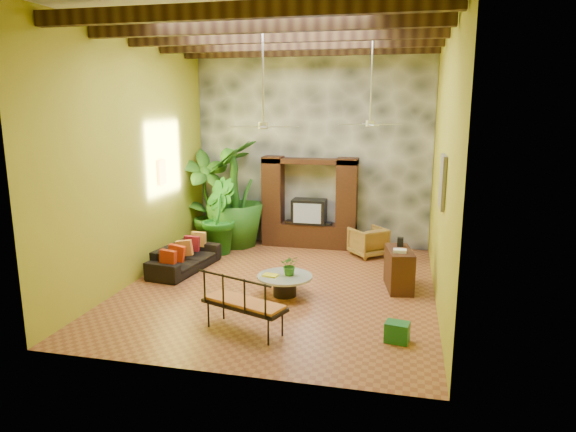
% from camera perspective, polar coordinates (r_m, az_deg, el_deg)
% --- Properties ---
extents(ground, '(7.00, 7.00, 0.00)m').
position_cam_1_polar(ground, '(10.38, -0.89, -7.85)').
color(ground, brown).
rests_on(ground, ground).
extents(ceiling, '(6.00, 7.00, 0.02)m').
position_cam_1_polar(ceiling, '(9.87, -0.99, 20.60)').
color(ceiling, silver).
rests_on(ceiling, back_wall).
extents(back_wall, '(6.00, 0.02, 5.00)m').
position_cam_1_polar(back_wall, '(13.22, 2.73, 7.57)').
color(back_wall, '#A8A226').
rests_on(back_wall, ground).
extents(left_wall, '(0.02, 7.00, 5.00)m').
position_cam_1_polar(left_wall, '(10.92, -16.50, 6.14)').
color(left_wall, '#A8A226').
rests_on(left_wall, ground).
extents(right_wall, '(0.02, 7.00, 5.00)m').
position_cam_1_polar(right_wall, '(9.55, 16.90, 5.33)').
color(right_wall, '#A8A226').
rests_on(right_wall, ground).
extents(stone_accent_wall, '(5.98, 0.10, 4.98)m').
position_cam_1_polar(stone_accent_wall, '(13.16, 2.68, 7.55)').
color(stone_accent_wall, '#3F4248').
rests_on(stone_accent_wall, ground).
extents(ceiling_beams, '(5.95, 5.36, 0.22)m').
position_cam_1_polar(ceiling_beams, '(9.84, -0.99, 19.34)').
color(ceiling_beams, '#362411').
rests_on(ceiling_beams, ceiling).
extents(entertainment_center, '(2.40, 0.55, 2.30)m').
position_cam_1_polar(entertainment_center, '(13.08, 2.38, 0.73)').
color(entertainment_center, black).
rests_on(entertainment_center, ground).
extents(ceiling_fan_front, '(1.28, 1.28, 1.86)m').
position_cam_1_polar(ceiling_fan_front, '(9.42, -2.76, 11.24)').
color(ceiling_fan_front, silver).
rests_on(ceiling_fan_front, ceiling).
extents(ceiling_fan_back, '(1.28, 1.28, 1.86)m').
position_cam_1_polar(ceiling_fan_back, '(10.70, 9.15, 11.21)').
color(ceiling_fan_back, silver).
rests_on(ceiling_fan_back, ceiling).
extents(wall_art_mask, '(0.06, 0.32, 0.55)m').
position_cam_1_polar(wall_art_mask, '(11.82, -13.85, 4.75)').
color(wall_art_mask, gold).
rests_on(wall_art_mask, left_wall).
extents(wall_art_painting, '(0.06, 0.70, 0.90)m').
position_cam_1_polar(wall_art_painting, '(8.98, 16.80, 3.65)').
color(wall_art_painting, '#2A649A').
rests_on(wall_art_painting, right_wall).
extents(sofa, '(1.03, 2.05, 0.57)m').
position_cam_1_polar(sofa, '(11.54, -11.39, -4.53)').
color(sofa, black).
rests_on(sofa, ground).
extents(wicker_armchair, '(1.07, 1.07, 0.70)m').
position_cam_1_polar(wicker_armchair, '(12.51, 8.90, -2.83)').
color(wicker_armchair, olive).
rests_on(wicker_armchair, ground).
extents(tall_plant_a, '(1.57, 1.51, 2.48)m').
position_cam_1_polar(tall_plant_a, '(13.31, -9.10, 1.98)').
color(tall_plant_a, '#2A5F19').
rests_on(tall_plant_a, ground).
extents(tall_plant_b, '(1.19, 1.27, 1.83)m').
position_cam_1_polar(tall_plant_b, '(12.62, -7.80, -0.02)').
color(tall_plant_b, '#185E18').
rests_on(tall_plant_b, ground).
extents(tall_plant_c, '(1.53, 1.53, 2.72)m').
position_cam_1_polar(tall_plant_c, '(13.17, -5.97, 2.50)').
color(tall_plant_c, '#235D18').
rests_on(tall_plant_c, ground).
extents(coffee_table, '(1.05, 1.05, 0.40)m').
position_cam_1_polar(coffee_table, '(9.83, -0.37, -7.42)').
color(coffee_table, black).
rests_on(coffee_table, ground).
extents(centerpiece_plant, '(0.41, 0.37, 0.39)m').
position_cam_1_polar(centerpiece_plant, '(9.75, 0.22, -5.47)').
color(centerpiece_plant, '#265D18').
rests_on(centerpiece_plant, coffee_table).
extents(yellow_tray, '(0.31, 0.24, 0.03)m').
position_cam_1_polar(yellow_tray, '(9.75, -1.96, -6.60)').
color(yellow_tray, gold).
rests_on(yellow_tray, coffee_table).
extents(iron_bench, '(1.49, 0.99, 0.57)m').
position_cam_1_polar(iron_bench, '(8.19, -5.05, -9.40)').
color(iron_bench, black).
rests_on(iron_bench, ground).
extents(side_console, '(0.62, 1.07, 0.80)m').
position_cam_1_polar(side_console, '(10.38, 12.23, -5.79)').
color(side_console, '#3C2313').
rests_on(side_console, ground).
extents(green_bin, '(0.40, 0.33, 0.31)m').
position_cam_1_polar(green_bin, '(8.22, 12.03, -12.50)').
color(green_bin, '#217C2E').
rests_on(green_bin, ground).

